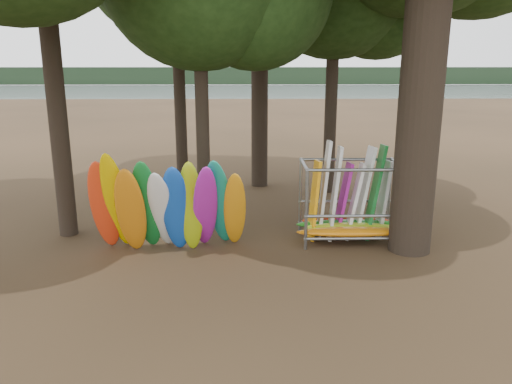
{
  "coord_description": "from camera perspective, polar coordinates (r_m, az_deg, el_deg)",
  "views": [
    {
      "loc": [
        -0.46,
        -12.32,
        4.99
      ],
      "look_at": [
        -0.17,
        1.5,
        1.4
      ],
      "focal_mm": 35.0,
      "sensor_mm": 36.0,
      "label": 1
    }
  ],
  "objects": [
    {
      "name": "far_shore",
      "position": [
        122.36,
        -1.03,
        13.14
      ],
      "size": [
        160.0,
        4.0,
        4.0
      ],
      "primitive_type": "cube",
      "color": "black",
      "rests_on": "ground"
    },
    {
      "name": "kayak_row",
      "position": [
        13.33,
        -10.0,
        -1.77
      ],
      "size": [
        4.19,
        2.26,
        3.04
      ],
      "color": "red",
      "rests_on": "ground"
    },
    {
      "name": "ground",
      "position": [
        13.3,
        0.86,
        -7.48
      ],
      "size": [
        120.0,
        120.0,
        0.0
      ],
      "primitive_type": "plane",
      "color": "#47331E",
      "rests_on": "ground"
    },
    {
      "name": "lake",
      "position": [
        72.5,
        -0.87,
        10.6
      ],
      "size": [
        160.0,
        160.0,
        0.0
      ],
      "primitive_type": "plane",
      "color": "gray",
      "rests_on": "ground"
    },
    {
      "name": "storage_rack",
      "position": [
        14.52,
        10.66,
        -1.4
      ],
      "size": [
        3.14,
        1.58,
        2.88
      ],
      "color": "slate",
      "rests_on": "ground"
    }
  ]
}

